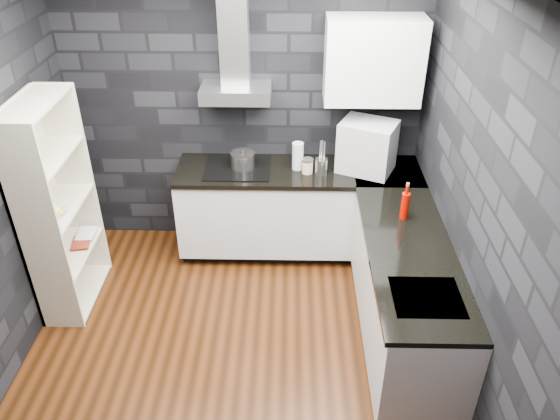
{
  "coord_description": "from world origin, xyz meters",
  "views": [
    {
      "loc": [
        0.42,
        -3.04,
        3.21
      ],
      "look_at": [
        0.35,
        0.45,
        1.0
      ],
      "focal_mm": 35.0,
      "sensor_mm": 36.0,
      "label": 1
    }
  ],
  "objects_px": {
    "utensil_crock": "(321,166)",
    "appliance_garage": "(367,147)",
    "storage_jar": "(307,167)",
    "bookshelf": "(58,209)",
    "pot": "(243,161)",
    "red_bottle": "(405,206)",
    "fruit_bowl": "(52,212)",
    "glass_vase": "(298,156)"
  },
  "relations": [
    {
      "from": "utensil_crock",
      "to": "appliance_garage",
      "type": "xyz_separation_m",
      "value": [
        0.4,
        0.08,
        0.15
      ]
    },
    {
      "from": "storage_jar",
      "to": "bookshelf",
      "type": "bearing_deg",
      "value": -162.14
    },
    {
      "from": "pot",
      "to": "appliance_garage",
      "type": "relative_size",
      "value": 0.46
    },
    {
      "from": "utensil_crock",
      "to": "storage_jar",
      "type": "bearing_deg",
      "value": 173.3
    },
    {
      "from": "appliance_garage",
      "to": "bookshelf",
      "type": "bearing_deg",
      "value": -140.05
    },
    {
      "from": "storage_jar",
      "to": "red_bottle",
      "type": "bearing_deg",
      "value": -44.55
    },
    {
      "from": "bookshelf",
      "to": "fruit_bowl",
      "type": "relative_size",
      "value": 8.04
    },
    {
      "from": "pot",
      "to": "bookshelf",
      "type": "bearing_deg",
      "value": -153.14
    },
    {
      "from": "pot",
      "to": "fruit_bowl",
      "type": "xyz_separation_m",
      "value": [
        -1.42,
        -0.83,
        -0.04
      ]
    },
    {
      "from": "utensil_crock",
      "to": "fruit_bowl",
      "type": "xyz_separation_m",
      "value": [
        -2.12,
        -0.74,
        -0.03
      ]
    },
    {
      "from": "appliance_garage",
      "to": "bookshelf",
      "type": "xyz_separation_m",
      "value": [
        -2.52,
        -0.71,
        -0.22
      ]
    },
    {
      "from": "appliance_garage",
      "to": "fruit_bowl",
      "type": "relative_size",
      "value": 2.05
    },
    {
      "from": "bookshelf",
      "to": "fruit_bowl",
      "type": "distance_m",
      "value": 0.11
    },
    {
      "from": "utensil_crock",
      "to": "fruit_bowl",
      "type": "bearing_deg",
      "value": -160.81
    },
    {
      "from": "pot",
      "to": "appliance_garage",
      "type": "height_order",
      "value": "appliance_garage"
    },
    {
      "from": "glass_vase",
      "to": "fruit_bowl",
      "type": "xyz_separation_m",
      "value": [
        -1.91,
        -0.83,
        -0.09
      ]
    },
    {
      "from": "storage_jar",
      "to": "utensil_crock",
      "type": "bearing_deg",
      "value": -6.7
    },
    {
      "from": "pot",
      "to": "fruit_bowl",
      "type": "bearing_deg",
      "value": -149.79
    },
    {
      "from": "storage_jar",
      "to": "red_bottle",
      "type": "distance_m",
      "value": 1.02
    },
    {
      "from": "appliance_garage",
      "to": "pot",
      "type": "bearing_deg",
      "value": -156.22
    },
    {
      "from": "glass_vase",
      "to": "bookshelf",
      "type": "height_order",
      "value": "bookshelf"
    },
    {
      "from": "red_bottle",
      "to": "fruit_bowl",
      "type": "distance_m",
      "value": 2.73
    },
    {
      "from": "glass_vase",
      "to": "bookshelf",
      "type": "xyz_separation_m",
      "value": [
        -1.91,
        -0.72,
        -0.12
      ]
    },
    {
      "from": "storage_jar",
      "to": "utensil_crock",
      "type": "relative_size",
      "value": 0.83
    },
    {
      "from": "storage_jar",
      "to": "utensil_crock",
      "type": "height_order",
      "value": "utensil_crock"
    },
    {
      "from": "pot",
      "to": "utensil_crock",
      "type": "bearing_deg",
      "value": -7.28
    },
    {
      "from": "utensil_crock",
      "to": "fruit_bowl",
      "type": "height_order",
      "value": "utensil_crock"
    },
    {
      "from": "pot",
      "to": "bookshelf",
      "type": "distance_m",
      "value": 1.59
    },
    {
      "from": "utensil_crock",
      "to": "bookshelf",
      "type": "xyz_separation_m",
      "value": [
        -2.12,
        -0.63,
        -0.07
      ]
    },
    {
      "from": "utensil_crock",
      "to": "appliance_garage",
      "type": "distance_m",
      "value": 0.44
    },
    {
      "from": "appliance_garage",
      "to": "red_bottle",
      "type": "bearing_deg",
      "value": -50.91
    },
    {
      "from": "glass_vase",
      "to": "fruit_bowl",
      "type": "bearing_deg",
      "value": -156.59
    },
    {
      "from": "pot",
      "to": "bookshelf",
      "type": "relative_size",
      "value": 0.12
    },
    {
      "from": "bookshelf",
      "to": "glass_vase",
      "type": "bearing_deg",
      "value": 4.55
    },
    {
      "from": "red_bottle",
      "to": "bookshelf",
      "type": "height_order",
      "value": "bookshelf"
    },
    {
      "from": "bookshelf",
      "to": "utensil_crock",
      "type": "bearing_deg",
      "value": 0.47
    },
    {
      "from": "appliance_garage",
      "to": "red_bottle",
      "type": "distance_m",
      "value": 0.82
    },
    {
      "from": "pot",
      "to": "glass_vase",
      "type": "height_order",
      "value": "glass_vase"
    },
    {
      "from": "storage_jar",
      "to": "appliance_garage",
      "type": "bearing_deg",
      "value": 7.39
    },
    {
      "from": "appliance_garage",
      "to": "fruit_bowl",
      "type": "xyz_separation_m",
      "value": [
        -2.52,
        -0.82,
        -0.19
      ]
    },
    {
      "from": "bookshelf",
      "to": "fruit_bowl",
      "type": "height_order",
      "value": "bookshelf"
    },
    {
      "from": "storage_jar",
      "to": "fruit_bowl",
      "type": "distance_m",
      "value": 2.13
    }
  ]
}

